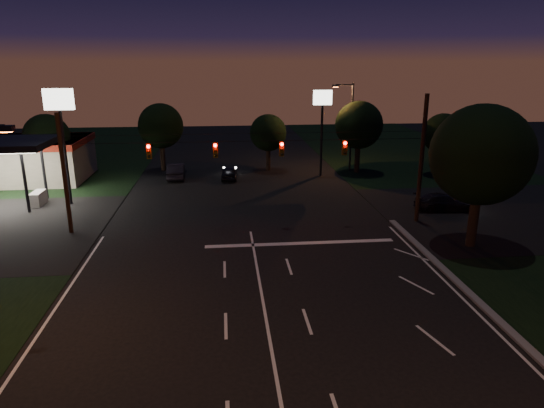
{
  "coord_description": "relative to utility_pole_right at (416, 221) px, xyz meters",
  "views": [
    {
      "loc": [
        -1.7,
        -16.86,
        11.1
      ],
      "look_at": [
        1.08,
        10.34,
        3.0
      ],
      "focal_mm": 32.0,
      "sensor_mm": 36.0,
      "label": 1
    }
  ],
  "objects": [
    {
      "name": "stop_bar",
      "position": [
        -9.0,
        -3.5,
        0.01
      ],
      "size": [
        12.0,
        0.5,
        0.01
      ],
      "primitive_type": "cube",
      "color": "silver",
      "rests_on": "ground"
    },
    {
      "name": "utility_pole_left",
      "position": [
        -24.0,
        0.0,
        0.0
      ],
      "size": [
        0.28,
        0.28,
        8.0
      ],
      "primitive_type": "cylinder",
      "color": "black",
      "rests_on": "ground"
    },
    {
      "name": "tree_far_c",
      "position": [
        -8.98,
        18.1,
        3.9
      ],
      "size": [
        3.8,
        3.8,
        5.86
      ],
      "color": "black",
      "rests_on": "ground"
    },
    {
      "name": "car_oncoming_b",
      "position": [
        -18.36,
        15.21,
        0.74
      ],
      "size": [
        1.76,
        4.58,
        1.49
      ],
      "primitive_type": "imported",
      "rotation": [
        0.0,
        0.0,
        3.18
      ],
      "color": "black",
      "rests_on": "ground"
    },
    {
      "name": "tree_far_a",
      "position": [
        -29.98,
        15.12,
        4.26
      ],
      "size": [
        4.2,
        4.2,
        6.42
      ],
      "color": "black",
      "rests_on": "ground"
    },
    {
      "name": "cross_street_right",
      "position": [
        8.0,
        1.0,
        0.0
      ],
      "size": [
        20.0,
        16.0,
        0.02
      ],
      "primitive_type": "cube",
      "color": "black",
      "rests_on": "ground"
    },
    {
      "name": "pole_sign_left_near",
      "position": [
        -26.0,
        7.0,
        6.98
      ],
      "size": [
        2.2,
        0.3,
        9.1
      ],
      "color": "black",
      "rests_on": "ground"
    },
    {
      "name": "tree_right_near",
      "position": [
        1.53,
        -4.83,
        5.68
      ],
      "size": [
        6.0,
        6.0,
        8.76
      ],
      "color": "black",
      "rests_on": "ground"
    },
    {
      "name": "car_cross",
      "position": [
        3.14,
        2.32,
        0.66
      ],
      "size": [
        4.68,
        2.25,
        1.31
      ],
      "primitive_type": "imported",
      "rotation": [
        0.0,
        0.0,
        1.48
      ],
      "color": "black",
      "rests_on": "ground"
    },
    {
      "name": "signal_span",
      "position": [
        -12.0,
        -0.04,
        5.5
      ],
      "size": [
        24.0,
        0.4,
        1.56
      ],
      "color": "black",
      "rests_on": "ground"
    },
    {
      "name": "ground",
      "position": [
        -12.0,
        -15.0,
        0.0
      ],
      "size": [
        140.0,
        140.0,
        0.0
      ],
      "primitive_type": "plane",
      "color": "black",
      "rests_on": "ground"
    },
    {
      "name": "tree_far_e",
      "position": [
        8.02,
        14.11,
        4.11
      ],
      "size": [
        4.0,
        4.0,
        6.18
      ],
      "color": "black",
      "rests_on": "ground"
    },
    {
      "name": "pole_sign_right",
      "position": [
        -4.0,
        15.0,
        6.24
      ],
      "size": [
        1.8,
        0.3,
        8.4
      ],
      "color": "black",
      "rests_on": "ground"
    },
    {
      "name": "gas_station",
      "position": [
        -33.86,
        15.39,
        2.38
      ],
      "size": [
        14.2,
        16.1,
        5.25
      ],
      "color": "gray",
      "rests_on": "ground"
    },
    {
      "name": "tree_far_d",
      "position": [
        0.02,
        16.13,
        4.83
      ],
      "size": [
        4.8,
        4.8,
        7.3
      ],
      "color": "black",
      "rests_on": "ground"
    },
    {
      "name": "utility_pole_right",
      "position": [
        0.0,
        0.0,
        0.0
      ],
      "size": [
        0.3,
        0.3,
        9.0
      ],
      "primitive_type": "cylinder",
      "color": "black",
      "rests_on": "ground"
    },
    {
      "name": "street_light_right_far",
      "position": [
        -0.76,
        17.0,
        5.24
      ],
      "size": [
        2.2,
        0.35,
        9.0
      ],
      "color": "black",
      "rests_on": "ground"
    },
    {
      "name": "car_oncoming_a",
      "position": [
        -13.17,
        14.38,
        0.63
      ],
      "size": [
        1.68,
        3.76,
        1.25
      ],
      "primitive_type": "imported",
      "rotation": [
        0.0,
        0.0,
        3.09
      ],
      "color": "black",
      "rests_on": "ground"
    },
    {
      "name": "tree_far_b",
      "position": [
        -19.98,
        19.13,
        4.61
      ],
      "size": [
        4.6,
        4.6,
        6.98
      ],
      "color": "black",
      "rests_on": "ground"
    }
  ]
}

